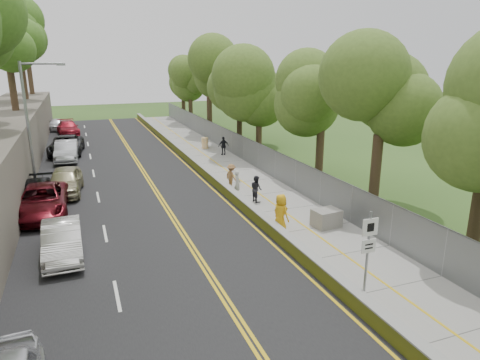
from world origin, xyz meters
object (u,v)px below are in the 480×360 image
painter_0 (281,213)px  concrete_block (326,218)px  car_1 (62,240)px  person_far (224,146)px  construction_barrel (205,143)px  signpost (368,244)px  streetlight (32,120)px  car_2 (42,201)px

painter_0 → concrete_block: bearing=-111.5°
concrete_block → painter_0: (-2.45, 0.18, 0.51)m
car_1 → person_far: 20.73m
painter_0 → construction_barrel: bearing=-23.7°
construction_barrel → person_far: bearing=-78.1°
signpost → construction_barrel: bearing=85.8°
streetlight → car_1: streetlight is taller
streetlight → signpost: 20.72m
signpost → concrete_block: signpost is taller
painter_0 → car_2: bearing=40.9°
car_1 → person_far: size_ratio=2.74×
concrete_block → car_1: car_1 is taller
concrete_block → car_1: (-12.20, 1.06, 0.28)m
concrete_block → painter_0: painter_0 is taller
signpost → car_1: signpost is taller
construction_barrel → car_1: size_ratio=0.23×
streetlight → car_2: (0.34, -4.12, -3.82)m
construction_barrel → concrete_block: (0.20, -20.80, -0.07)m
concrete_block → car_1: size_ratio=0.30×
construction_barrel → person_far: (0.71, -3.36, 0.30)m
streetlight → construction_barrel: streetlight is taller
painter_0 → streetlight: bearing=28.6°
car_1 → person_far: (12.71, 16.38, 0.09)m
car_2 → concrete_block: bearing=-26.2°
concrete_block → car_2: size_ratio=0.23×
construction_barrel → person_far: person_far is taller
streetlight → painter_0: (11.21, -10.82, -3.64)m
streetlight → person_far: streetlight is taller
streetlight → car_1: 10.76m
concrete_block → painter_0: 2.51m
car_1 → painter_0: 9.79m
streetlight → person_far: (14.17, 6.44, -3.79)m
signpost → concrete_block: 6.56m
concrete_block → car_2: 15.00m
streetlight → car_1: bearing=-81.6°
streetlight → car_1: size_ratio=1.82×
painter_0 → person_far: bearing=-27.1°
car_2 → person_far: (13.83, 10.56, 0.03)m
car_2 → painter_0: size_ratio=2.97×
person_far → streetlight: bearing=25.6°
construction_barrel → car_1: (-12.00, -19.73, 0.21)m
streetlight → car_2: size_ratio=1.42×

